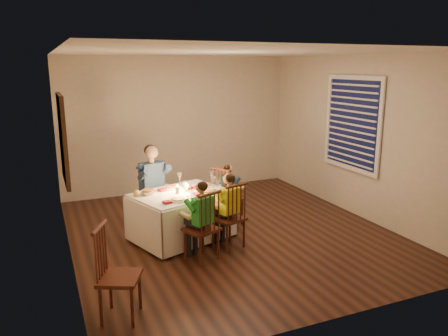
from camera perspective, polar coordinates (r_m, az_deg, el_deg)
name	(u,v)px	position (r m, az deg, el deg)	size (l,w,h in m)	color
ground	(230,232)	(6.59, 0.80, -8.34)	(5.00, 5.00, 0.00)	black
wall_left	(63,159)	(5.71, -20.26, 1.08)	(0.02, 5.00, 2.60)	beige
wall_right	(357,136)	(7.42, 16.99, 3.96)	(0.02, 5.00, 2.60)	beige
wall_back	(178,125)	(8.54, -6.00, 5.63)	(4.50, 0.02, 2.60)	beige
ceiling	(231,52)	(6.13, 0.89, 14.90)	(5.00, 5.00, 0.00)	white
dining_table	(181,206)	(6.23, -5.59, -4.96)	(1.54, 1.32, 0.65)	white
chair_adult	(155,225)	(6.94, -9.06, -7.34)	(0.38, 0.36, 0.93)	#3E1711
chair_near_left	(202,259)	(5.72, -2.92, -11.82)	(0.38, 0.36, 0.93)	#3E1711
chair_near_right	(228,247)	(6.08, 0.58, -10.24)	(0.38, 0.36, 0.93)	#3E1711
chair_end	(229,224)	(6.89, 0.59, -7.32)	(0.38, 0.36, 0.93)	#3E1711
chair_extra	(122,317)	(4.67, -13.18, -18.40)	(0.39, 0.38, 0.96)	#3E1711
adult	(155,225)	(6.94, -9.06, -7.34)	(0.46, 0.43, 1.26)	navy
child_green	(202,259)	(5.72, -2.92, -11.82)	(0.34, 0.31, 1.04)	green
child_yellow	(228,247)	(6.08, 0.58, -10.24)	(0.34, 0.31, 1.04)	yellow
child_teal	(229,224)	(6.89, 0.59, -7.32)	(0.29, 0.27, 0.96)	#1A3142
setting_adult	(172,188)	(6.38, -6.75, -2.60)	(0.26, 0.26, 0.02)	white
setting_green	(178,200)	(5.82, -5.98, -4.15)	(0.26, 0.26, 0.02)	white
setting_yellow	(207,192)	(6.14, -2.30, -3.15)	(0.26, 0.26, 0.02)	white
setting_teal	(205,186)	(6.46, -2.46, -2.33)	(0.26, 0.26, 0.02)	white
candle_left	(178,190)	(6.12, -6.09, -2.89)	(0.06, 0.06, 0.10)	silver
candle_right	(186,188)	(6.21, -4.96, -2.63)	(0.06, 0.06, 0.10)	silver
squash	(136,193)	(6.09, -11.36, -3.22)	(0.09, 0.09, 0.09)	gold
orange_fruit	(189,187)	(6.29, -4.62, -2.50)	(0.08, 0.08, 0.08)	orange
serving_bowl	(148,193)	(6.14, -9.87, -3.19)	(0.20, 0.20, 0.05)	white
wall_mirror	(63,139)	(5.98, -20.27, 3.54)	(0.06, 0.95, 1.15)	black
window_blinds	(352,124)	(7.44, 16.34, 5.59)	(0.07, 1.34, 1.54)	black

